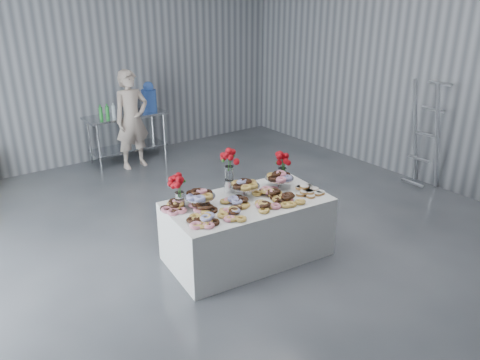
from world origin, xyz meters
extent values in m
plane|color=#393B40|center=(0.00, 0.00, 0.00)|extent=(9.00, 9.00, 0.00)
cube|color=gray|center=(0.00, 4.50, 2.00)|extent=(8.00, 0.04, 4.00)
cube|color=gray|center=(4.00, 0.00, 2.00)|extent=(0.04, 9.00, 4.00)
cube|color=white|center=(0.11, -0.06, 0.38)|extent=(1.99, 1.19, 0.75)
cube|color=silver|center=(0.41, 4.10, 0.88)|extent=(1.50, 0.60, 0.04)
cube|color=silver|center=(0.41, 4.10, 0.25)|extent=(1.40, 0.55, 0.03)
cylinder|color=silver|center=(-0.24, 3.85, 0.43)|extent=(0.04, 0.04, 0.86)
cylinder|color=silver|center=(1.06, 3.85, 0.43)|extent=(0.04, 0.04, 0.86)
cylinder|color=silver|center=(-0.24, 4.35, 0.43)|extent=(0.04, 0.04, 0.86)
cylinder|color=silver|center=(1.06, 4.35, 0.43)|extent=(0.04, 0.04, 0.86)
cylinder|color=silver|center=(-0.42, 0.15, 0.81)|extent=(0.06, 0.06, 0.12)
cylinder|color=silver|center=(-0.42, 0.15, 0.88)|extent=(0.36, 0.36, 0.01)
cylinder|color=silver|center=(0.17, 0.08, 0.81)|extent=(0.06, 0.06, 0.12)
cylinder|color=silver|center=(0.17, 0.08, 0.88)|extent=(0.36, 0.36, 0.01)
cylinder|color=silver|center=(0.67, 0.03, 0.81)|extent=(0.06, 0.06, 0.12)
cylinder|color=silver|center=(0.67, 0.03, 0.88)|extent=(0.36, 0.36, 0.01)
cylinder|color=white|center=(-0.61, 0.27, 0.84)|extent=(0.11, 0.11, 0.18)
cylinder|color=#1E5919|center=(-0.61, 0.27, 0.97)|extent=(0.04, 0.04, 0.18)
cylinder|color=white|center=(0.84, 0.16, 0.84)|extent=(0.11, 0.11, 0.18)
cylinder|color=#1E5919|center=(0.84, 0.16, 0.97)|extent=(0.04, 0.04, 0.18)
cylinder|color=silver|center=(0.10, 0.29, 0.82)|extent=(0.14, 0.14, 0.15)
cylinder|color=white|center=(0.10, 0.29, 0.99)|extent=(0.11, 0.11, 0.18)
cylinder|color=#1E5919|center=(0.10, 0.29, 1.12)|extent=(0.04, 0.04, 0.18)
cylinder|color=#4375E5|center=(0.91, 4.10, 1.10)|extent=(0.28, 0.28, 0.40)
sphere|color=#4375E5|center=(0.91, 4.10, 1.36)|extent=(0.20, 0.20, 0.20)
imported|color=#CC8C93|center=(0.36, 3.71, 0.89)|extent=(0.67, 0.46, 1.78)
camera|label=1|loc=(-2.92, -4.03, 3.04)|focal=35.00mm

